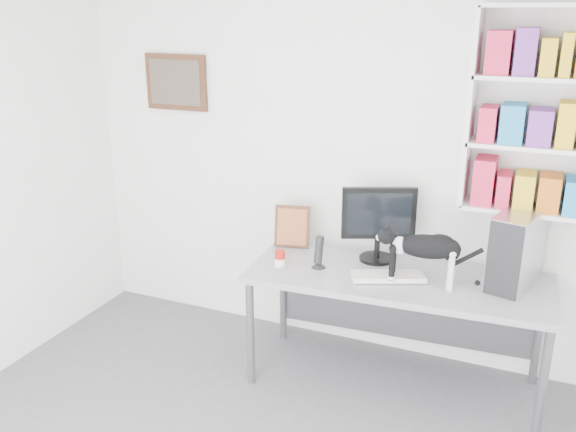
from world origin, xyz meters
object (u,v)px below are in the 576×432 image
Objects in this scene: monitor at (378,223)px; cat at (424,259)px; leaning_print at (292,226)px; keyboard at (388,276)px; pc_tower at (516,249)px; bookshelf at (559,114)px; speaker at (319,252)px; soup_can at (280,258)px; desk at (395,331)px.

cat is (0.37, -0.29, -0.09)m from monitor.
cat is (1.00, -0.30, 0.02)m from leaning_print.
keyboard is 0.97× the size of pc_tower.
bookshelf is 2.69× the size of keyboard.
speaker is 0.27m from soup_can.
pc_tower is at bearing 25.25° from speaker.
pc_tower is (0.88, -0.05, -0.03)m from monitor.
monitor is 0.92× the size of cat.
cat reaches higher than leaning_print.
keyboard is at bearing -127.36° from desk.
keyboard is at bearing -148.97° from pc_tower.
bookshelf is 1.40m from keyboard.
keyboard is at bearing 15.03° from speaker.
leaning_print is at bearing 99.73° from soup_can.
soup_can is at bearing -149.54° from speaker.
bookshelf is at bearing 23.35° from cat.
soup_can is 0.18× the size of cat.
desk is at bearing -153.49° from pc_tower.
bookshelf is 1.29m from monitor.
bookshelf is 2.17× the size of cat.
desk is at bearing 144.33° from cat.
leaning_print is at bearing 151.42° from speaker.
bookshelf is 11.74× the size of soup_can.
pc_tower is 2.08× the size of speaker.
cat is at bearing -148.33° from bookshelf.
keyboard is 2.02× the size of speaker.
desk is 3.36× the size of cat.
pc_tower is at bearing -15.15° from leaning_print.
pc_tower is 1.52× the size of leaning_print.
pc_tower is (-0.13, -0.16, -0.81)m from bookshelf.
desk is at bearing -27.23° from leaning_print.
bookshelf is 1.93m from soup_can.
leaning_print is at bearing 136.69° from keyboard.
leaning_print is at bearing 156.41° from monitor.
bookshelf is at bearing 30.53° from speaker.
bookshelf is at bearing 16.14° from soup_can.
bookshelf reaches higher than desk.
bookshelf is at bearing 0.45° from keyboard.
keyboard is 1.47× the size of leaning_print.
bookshelf reaches higher than cat.
bookshelf is 0.84m from pc_tower.
soup_can is (-0.72, -0.08, 0.04)m from keyboard.
cat is (0.22, -0.02, 0.16)m from keyboard.
desk is 1.02m from leaning_print.
bookshelf is at bearing 63.21° from pc_tower.
bookshelf reaches higher than keyboard.
bookshelf is 3.97× the size of leaning_print.
bookshelf is 0.65× the size of desk.
cat is at bearing -29.64° from leaning_print.
leaning_print is (-1.51, 0.06, -0.08)m from pc_tower.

